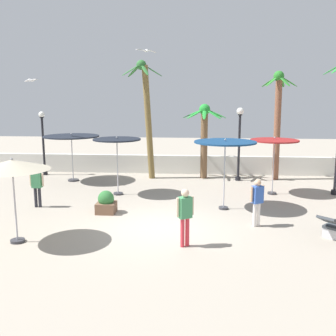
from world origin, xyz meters
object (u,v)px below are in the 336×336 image
at_px(lamp_post_0, 239,137).
at_px(seagull_1, 146,51).
at_px(patio_umbrella_0, 225,145).
at_px(palm_tree_0, 147,109).
at_px(guest_3, 257,198).
at_px(guest_1, 185,212).
at_px(palm_tree_1, 204,131).
at_px(palm_tree_2, 278,116).
at_px(patio_umbrella_4, 274,143).
at_px(guest_2, 37,184).
at_px(patio_umbrella_3, 12,166).
at_px(seagull_0, 32,80).
at_px(planter, 106,203).
at_px(patio_umbrella_2, 71,139).
at_px(lamp_post_1, 43,139).
at_px(patio_umbrella_1, 117,143).

distance_m(lamp_post_0, seagull_1, 6.62).
xyz_separation_m(patio_umbrella_0, palm_tree_0, (-3.71, 5.47, 1.14)).
relative_size(patio_umbrella_0, guest_3, 1.71).
bearing_deg(guest_1, patio_umbrella_0, 71.00).
distance_m(palm_tree_1, palm_tree_2, 3.80).
height_order(palm_tree_0, lamp_post_0, palm_tree_0).
relative_size(palm_tree_0, palm_tree_1, 1.56).
distance_m(patio_umbrella_4, guest_2, 10.05).
bearing_deg(palm_tree_1, guest_3, -77.55).
relative_size(palm_tree_1, guest_3, 2.44).
relative_size(patio_umbrella_3, palm_tree_1, 0.66).
height_order(patio_umbrella_4, seagull_0, seagull_0).
distance_m(guest_1, seagull_0, 11.42).
relative_size(palm_tree_2, seagull_1, 5.13).
distance_m(palm_tree_1, planter, 7.86).
bearing_deg(palm_tree_0, patio_umbrella_2, -164.65).
bearing_deg(palm_tree_0, patio_umbrella_4, -26.29).
bearing_deg(guest_3, patio_umbrella_3, -164.40).
height_order(patio_umbrella_2, guest_3, patio_umbrella_2).
relative_size(palm_tree_0, lamp_post_0, 1.64).
distance_m(patio_umbrella_4, palm_tree_1, 4.44).
relative_size(palm_tree_0, seagull_1, 5.65).
relative_size(lamp_post_1, guest_1, 2.03).
height_order(patio_umbrella_4, guest_1, patio_umbrella_4).
bearing_deg(patio_umbrella_0, planter, -168.86).
relative_size(patio_umbrella_0, guest_1, 1.60).
bearing_deg(patio_umbrella_3, seagull_0, 108.87).
bearing_deg(guest_2, patio_umbrella_0, 2.61).
relative_size(patio_umbrella_2, guest_3, 1.74).
height_order(patio_umbrella_2, guest_1, patio_umbrella_2).
bearing_deg(lamp_post_1, lamp_post_0, -3.34).
height_order(patio_umbrella_2, palm_tree_0, palm_tree_0).
xyz_separation_m(palm_tree_1, palm_tree_2, (3.71, -0.07, 0.83)).
xyz_separation_m(patio_umbrella_2, lamp_post_1, (-2.07, 1.41, -0.20)).
bearing_deg(guest_1, patio_umbrella_3, -179.13).
bearing_deg(lamp_post_1, guest_1, -50.17).
bearing_deg(patio_umbrella_1, palm_tree_0, 77.15).
bearing_deg(planter, lamp_post_0, 48.32).
bearing_deg(palm_tree_1, guest_2, -137.04).
relative_size(patio_umbrella_3, seagull_1, 2.37).
xyz_separation_m(patio_umbrella_3, seagull_0, (-2.60, 7.60, 2.72)).
bearing_deg(patio_umbrella_1, lamp_post_1, 141.20).
bearing_deg(guest_2, planter, -10.61).
bearing_deg(patio_umbrella_4, seagull_0, 174.33).
bearing_deg(patio_umbrella_2, palm_tree_1, 10.96).
height_order(patio_umbrella_2, patio_umbrella_4, patio_umbrella_4).
xyz_separation_m(patio_umbrella_3, seagull_1, (2.53, 10.22, 4.31)).
xyz_separation_m(patio_umbrella_3, patio_umbrella_4, (8.64, 6.49, -0.05)).
height_order(patio_umbrella_1, seagull_0, seagull_0).
xyz_separation_m(patio_umbrella_1, patio_umbrella_2, (-2.89, 2.58, -0.13)).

